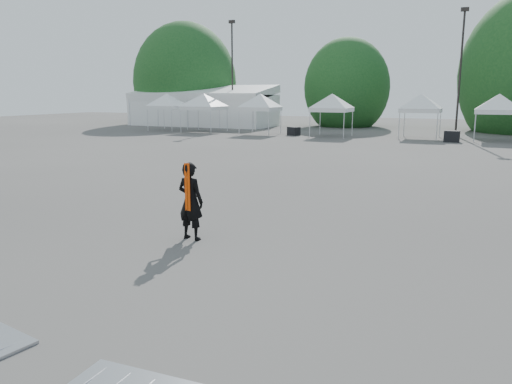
% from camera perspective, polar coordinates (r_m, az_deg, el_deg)
% --- Properties ---
extents(ground, '(120.00, 120.00, 0.00)m').
position_cam_1_polar(ground, '(12.56, 0.43, -4.26)').
color(ground, '#474442').
rests_on(ground, ground).
extents(marquee, '(15.00, 6.25, 4.23)m').
position_cam_1_polar(marquee, '(53.36, -6.09, 9.67)').
color(marquee, white).
rests_on(marquee, ground).
extents(light_pole_west, '(0.60, 0.25, 10.30)m').
position_cam_1_polar(light_pole_west, '(50.61, -2.73, 13.95)').
color(light_pole_west, black).
rests_on(light_pole_west, ground).
extents(light_pole_east, '(0.60, 0.25, 9.80)m').
position_cam_1_polar(light_pole_east, '(43.17, 22.35, 13.28)').
color(light_pole_east, black).
rests_on(light_pole_east, ground).
extents(tree_far_w, '(4.80, 4.80, 7.30)m').
position_cam_1_polar(tree_far_w, '(58.00, -8.11, 12.28)').
color(tree_far_w, '#382314').
rests_on(tree_far_w, ground).
extents(tree_mid_w, '(4.16, 4.16, 6.33)m').
position_cam_1_polar(tree_mid_w, '(52.68, 10.32, 11.67)').
color(tree_mid_w, '#382314').
rests_on(tree_mid_w, ground).
extents(tent_a, '(3.94, 3.94, 3.88)m').
position_cam_1_polar(tent_a, '(46.91, -10.15, 10.69)').
color(tent_a, silver).
rests_on(tent_a, ground).
extents(tent_b, '(4.51, 4.51, 3.88)m').
position_cam_1_polar(tent_b, '(44.59, -5.98, 10.78)').
color(tent_b, silver).
rests_on(tent_b, ground).
extents(tent_c, '(4.02, 4.02, 3.88)m').
position_cam_1_polar(tent_c, '(41.82, 0.49, 10.81)').
color(tent_c, silver).
rests_on(tent_c, ground).
extents(tent_d, '(4.08, 4.08, 3.88)m').
position_cam_1_polar(tent_d, '(39.99, 8.70, 10.67)').
color(tent_d, silver).
rests_on(tent_d, ground).
extents(tent_e, '(4.08, 4.08, 3.88)m').
position_cam_1_polar(tent_e, '(40.08, 18.40, 10.24)').
color(tent_e, silver).
rests_on(tent_e, ground).
extents(tent_f, '(4.28, 4.28, 3.88)m').
position_cam_1_polar(tent_f, '(39.39, 26.06, 9.67)').
color(tent_f, silver).
rests_on(tent_f, ground).
extents(man, '(0.71, 0.51, 1.82)m').
position_cam_1_polar(man, '(11.59, -7.49, -1.04)').
color(man, black).
rests_on(man, ground).
extents(crate_west, '(1.06, 0.95, 0.68)m').
position_cam_1_polar(crate_west, '(40.77, 4.34, 6.95)').
color(crate_west, black).
rests_on(crate_west, ground).
extents(crate_mid, '(1.02, 0.80, 0.79)m').
position_cam_1_polar(crate_mid, '(37.58, 21.47, 5.94)').
color(crate_mid, black).
rests_on(crate_mid, ground).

